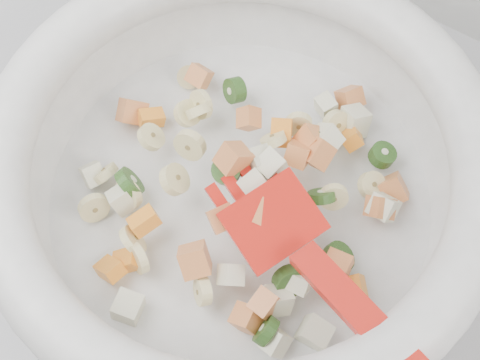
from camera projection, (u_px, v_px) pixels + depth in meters
The scene contains 2 objects.
counter at pixel (159, 282), 1.10m from camera, with size 2.00×0.60×0.90m, color gray.
mixing_bowl at pixel (241, 172), 0.60m from camera, with size 0.50×0.43×0.14m.
Camera 1 is at (0.31, 1.20, 1.49)m, focal length 55.00 mm.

